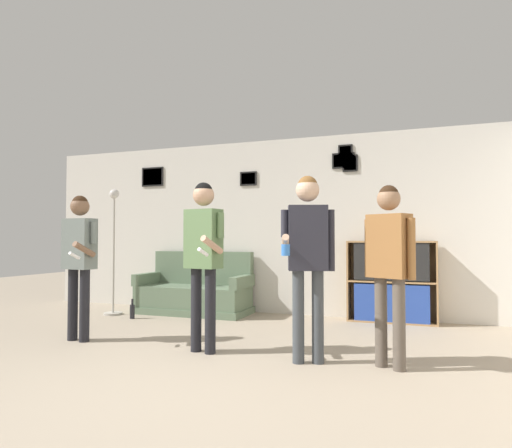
% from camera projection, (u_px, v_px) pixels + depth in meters
% --- Properties ---
extents(ground_plane, '(20.00, 20.00, 0.00)m').
position_uv_depth(ground_plane, '(150.00, 397.00, 3.30)').
color(ground_plane, gray).
extents(wall_back, '(8.76, 0.08, 2.70)m').
position_uv_depth(wall_back, '(293.00, 225.00, 7.02)').
color(wall_back, beige).
rests_on(wall_back, ground_plane).
extents(couch, '(1.76, 0.80, 0.94)m').
position_uv_depth(couch, '(195.00, 293.00, 7.10)').
color(couch, '#5B7056').
rests_on(couch, ground_plane).
extents(bookshelf, '(1.19, 0.30, 1.12)m').
position_uv_depth(bookshelf, '(391.00, 282.00, 6.28)').
color(bookshelf, '#A87F51').
rests_on(bookshelf, ground_plane).
extents(floor_lamp, '(0.28, 0.28, 1.91)m').
position_uv_depth(floor_lamp, '(114.00, 247.00, 6.96)').
color(floor_lamp, '#ADA89E').
rests_on(floor_lamp, ground_plane).
extents(person_player_foreground_left, '(0.50, 0.48, 1.64)m').
position_uv_depth(person_player_foreground_left, '(79.00, 252.00, 5.16)').
color(person_player_foreground_left, black).
rests_on(person_player_foreground_left, ground_plane).
extents(person_player_foreground_center, '(0.49, 0.52, 1.72)m').
position_uv_depth(person_player_foreground_center, '(203.00, 247.00, 4.64)').
color(person_player_foreground_center, black).
rests_on(person_player_foreground_center, ground_plane).
extents(person_watcher_holding_cup, '(0.48, 0.53, 1.74)m').
position_uv_depth(person_watcher_holding_cup, '(308.00, 247.00, 4.24)').
color(person_watcher_holding_cup, '#3D4247').
rests_on(person_watcher_holding_cup, ground_plane).
extents(person_spectator_near_bookshelf, '(0.45, 0.34, 1.63)m').
position_uv_depth(person_spectator_near_bookshelf, '(389.00, 256.00, 4.06)').
color(person_spectator_near_bookshelf, brown).
rests_on(person_spectator_near_bookshelf, ground_plane).
extents(bottle_on_floor, '(0.07, 0.07, 0.28)m').
position_uv_depth(bottle_on_floor, '(132.00, 311.00, 6.57)').
color(bottle_on_floor, black).
rests_on(bottle_on_floor, ground_plane).
extents(drinking_cup, '(0.08, 0.08, 0.11)m').
position_uv_depth(drinking_cup, '(393.00, 237.00, 6.29)').
color(drinking_cup, white).
rests_on(drinking_cup, bookshelf).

